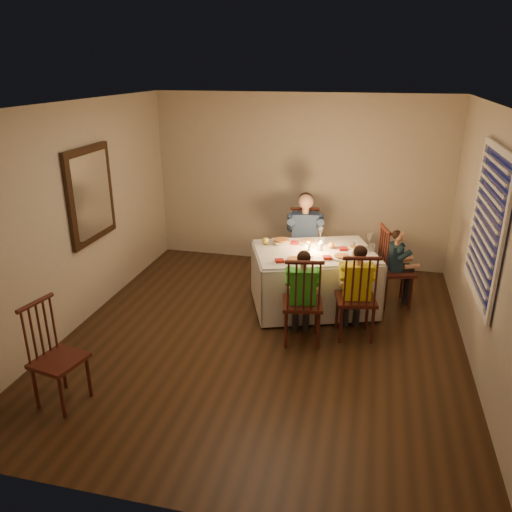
% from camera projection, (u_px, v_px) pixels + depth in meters
% --- Properties ---
extents(ground, '(5.00, 5.00, 0.00)m').
position_uv_depth(ground, '(264.00, 337.00, 5.81)').
color(ground, black).
rests_on(ground, ground).
extents(wall_left, '(0.02, 5.00, 2.60)m').
position_uv_depth(wall_left, '(77.00, 217.00, 5.82)').
color(wall_left, '#BAAE9F').
rests_on(wall_left, ground).
extents(wall_right, '(0.02, 5.00, 2.60)m').
position_uv_depth(wall_right, '(490.00, 248.00, 4.85)').
color(wall_right, '#BAAE9F').
rests_on(wall_right, ground).
extents(wall_back, '(4.50, 0.02, 2.60)m').
position_uv_depth(wall_back, '(300.00, 181.00, 7.61)').
color(wall_back, '#BAAE9F').
rests_on(wall_back, ground).
extents(ceiling, '(5.00, 5.00, 0.00)m').
position_uv_depth(ceiling, '(265.00, 105.00, 4.87)').
color(ceiling, white).
rests_on(ceiling, wall_back).
extents(dining_table, '(1.78, 1.53, 0.75)m').
position_uv_depth(dining_table, '(314.00, 267.00, 6.34)').
color(dining_table, silver).
rests_on(dining_table, ground).
extents(chair_adult, '(0.51, 0.49, 1.07)m').
position_uv_depth(chair_adult, '(303.00, 281.00, 7.31)').
color(chair_adult, '#34130E').
rests_on(chair_adult, ground).
extents(chair_near_left, '(0.51, 0.49, 1.07)m').
position_uv_depth(chair_near_left, '(301.00, 340.00, 5.74)').
color(chair_near_left, '#34130E').
rests_on(chair_near_left, ground).
extents(chair_near_right, '(0.51, 0.50, 1.07)m').
position_uv_depth(chair_near_right, '(353.00, 335.00, 5.85)').
color(chair_near_right, '#34130E').
rests_on(chair_near_right, ground).
extents(chair_end, '(0.52, 0.54, 1.07)m').
position_uv_depth(chair_end, '(392.00, 303.00, 6.63)').
color(chair_end, '#34130E').
rests_on(chair_end, ground).
extents(chair_extra, '(0.47, 0.49, 1.02)m').
position_uv_depth(chair_extra, '(66.00, 401.00, 4.70)').
color(chair_extra, '#34130E').
rests_on(chair_extra, ground).
extents(adult, '(0.57, 0.53, 1.32)m').
position_uv_depth(adult, '(303.00, 281.00, 7.31)').
color(adult, navy).
rests_on(adult, ground).
extents(child_green, '(0.44, 0.41, 1.11)m').
position_uv_depth(child_green, '(301.00, 340.00, 5.74)').
color(child_green, green).
rests_on(child_green, ground).
extents(child_yellow, '(0.45, 0.43, 1.13)m').
position_uv_depth(child_yellow, '(353.00, 335.00, 5.85)').
color(child_yellow, yellow).
rests_on(child_yellow, ground).
extents(child_teal, '(0.38, 0.40, 1.02)m').
position_uv_depth(child_teal, '(392.00, 303.00, 6.63)').
color(child_teal, '#192F3E').
rests_on(child_teal, ground).
extents(setting_adult, '(0.33, 0.33, 0.02)m').
position_uv_depth(setting_adult, '(308.00, 243.00, 6.52)').
color(setting_adult, white).
rests_on(setting_adult, dining_table).
extents(setting_green, '(0.33, 0.33, 0.02)m').
position_uv_depth(setting_green, '(294.00, 260.00, 5.92)').
color(setting_green, white).
rests_on(setting_green, dining_table).
extents(setting_yellow, '(0.33, 0.33, 0.02)m').
position_uv_depth(setting_yellow, '(342.00, 257.00, 6.02)').
color(setting_yellow, white).
rests_on(setting_yellow, dining_table).
extents(setting_teal, '(0.33, 0.33, 0.02)m').
position_uv_depth(setting_teal, '(357.00, 249.00, 6.31)').
color(setting_teal, white).
rests_on(setting_teal, dining_table).
extents(candle_left, '(0.06, 0.06, 0.10)m').
position_uv_depth(candle_left, '(308.00, 247.00, 6.23)').
color(candle_left, silver).
rests_on(candle_left, dining_table).
extents(candle_right, '(0.06, 0.06, 0.10)m').
position_uv_depth(candle_right, '(320.00, 247.00, 6.25)').
color(candle_right, silver).
rests_on(candle_right, dining_table).
extents(squash, '(0.09, 0.09, 0.09)m').
position_uv_depth(squash, '(266.00, 241.00, 6.47)').
color(squash, '#FFEF43').
rests_on(squash, dining_table).
extents(orange_fruit, '(0.08, 0.08, 0.08)m').
position_uv_depth(orange_fruit, '(331.00, 246.00, 6.32)').
color(orange_fruit, orange).
rests_on(orange_fruit, dining_table).
extents(serving_bowl, '(0.31, 0.31, 0.06)m').
position_uv_depth(serving_bowl, '(281.00, 242.00, 6.47)').
color(serving_bowl, white).
rests_on(serving_bowl, dining_table).
extents(wall_mirror, '(0.06, 0.95, 1.15)m').
position_uv_depth(wall_mirror, '(91.00, 195.00, 6.02)').
color(wall_mirror, black).
rests_on(wall_mirror, wall_left).
extents(window_blinds, '(0.07, 1.34, 1.54)m').
position_uv_depth(window_blinds, '(486.00, 225.00, 4.88)').
color(window_blinds, black).
rests_on(window_blinds, wall_right).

